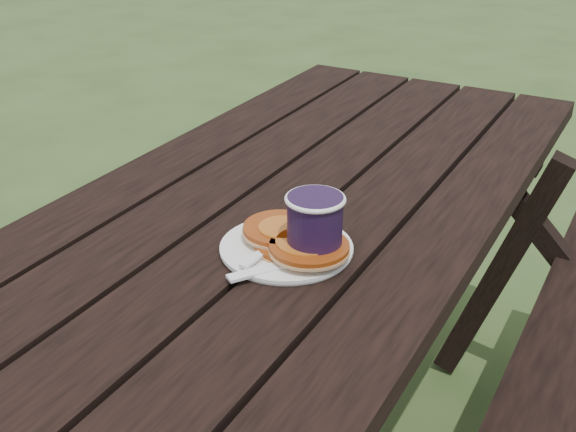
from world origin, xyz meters
The scene contains 6 objects.
picnic_table centered at (0.00, 0.00, 0.37)m, with size 1.36×1.80×0.75m.
plate centered at (0.10, -0.15, 0.76)m, with size 0.21×0.21×0.01m, color white.
pancake_stack centered at (0.11, -0.14, 0.77)m, with size 0.19×0.15×0.04m.
knife centered at (0.12, -0.20, 0.76)m, with size 0.02×0.18×0.01m, color white.
fork centered at (0.08, -0.19, 0.77)m, with size 0.03×0.16×0.01m, color white, non-canonical shape.
coffee_cup centered at (0.15, -0.15, 0.81)m, with size 0.09×0.09×0.11m.
Camera 1 is at (0.60, -1.04, 1.34)m, focal length 45.00 mm.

